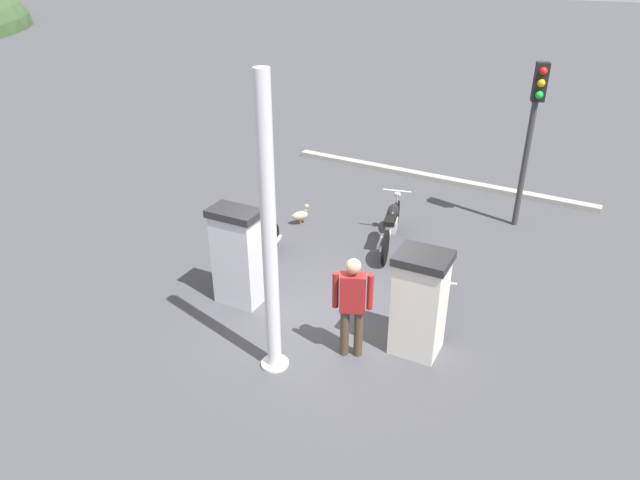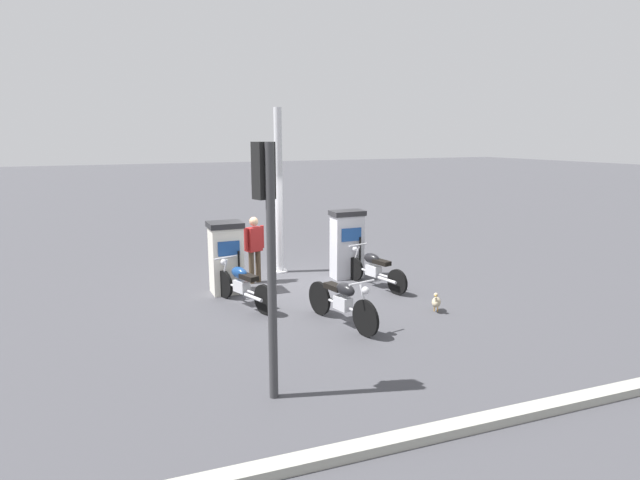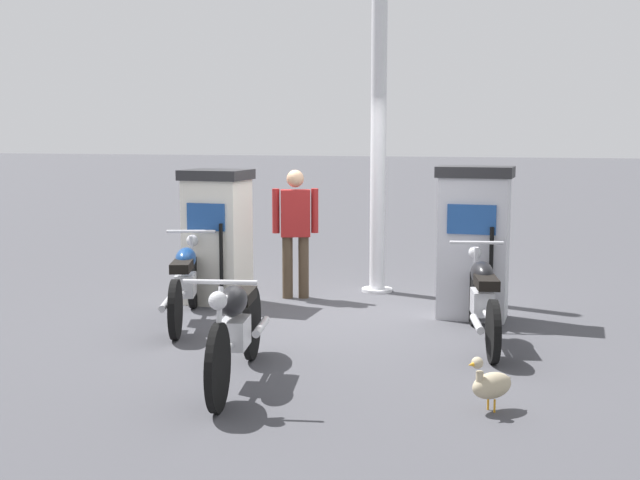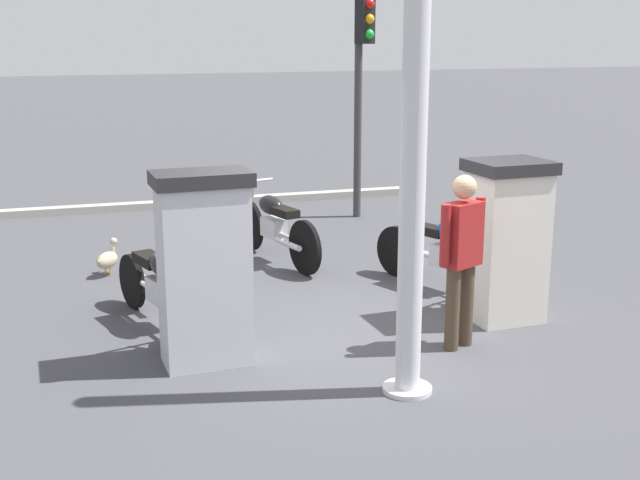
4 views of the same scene
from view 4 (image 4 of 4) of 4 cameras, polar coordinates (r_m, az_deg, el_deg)
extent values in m
plane|color=#424247|center=(8.07, 2.16, -6.11)|extent=(120.00, 120.00, 0.00)
cube|color=silver|center=(8.31, 12.79, -0.48)|extent=(0.61, 0.70, 1.49)
cube|color=#1E478C|center=(8.49, 11.79, 2.15)|extent=(0.05, 0.48, 0.32)
cube|color=#262628|center=(8.15, 13.09, 5.02)|extent=(0.67, 0.77, 0.12)
cylinder|color=black|center=(8.54, 10.32, -1.52)|extent=(0.05, 0.05, 0.97)
cube|color=silver|center=(7.06, -8.05, -2.51)|extent=(0.48, 0.76, 1.57)
cube|color=#1E478C|center=(7.20, -8.56, 0.64)|extent=(0.05, 0.52, 0.32)
cube|color=#262628|center=(6.87, -8.29, 4.27)|extent=(0.53, 0.83, 0.12)
cylinder|color=black|center=(7.35, -10.15, -3.85)|extent=(0.05, 0.05, 1.02)
cylinder|color=black|center=(8.80, 12.16, -2.64)|extent=(0.60, 0.25, 0.61)
cylinder|color=black|center=(9.74, 5.37, -0.79)|extent=(0.60, 0.25, 0.61)
cube|color=silver|center=(9.19, 8.85, -1.14)|extent=(0.40, 0.30, 0.24)
cylinder|color=silver|center=(9.24, 8.60, -1.38)|extent=(1.07, 0.38, 0.05)
ellipsoid|color=navy|center=(9.08, 9.24, 0.48)|extent=(0.52, 0.35, 0.24)
cube|color=black|center=(9.31, 7.66, 0.68)|extent=(0.48, 0.32, 0.10)
cylinder|color=silver|center=(8.75, 12.06, -0.70)|extent=(0.26, 0.12, 0.57)
cylinder|color=silver|center=(8.72, 11.75, 1.43)|extent=(0.20, 0.54, 0.04)
sphere|color=silver|center=(8.69, 12.22, 0.55)|extent=(0.18, 0.18, 0.14)
cylinder|color=silver|center=(9.68, 6.71, -0.79)|extent=(0.55, 0.23, 0.07)
cylinder|color=black|center=(7.50, -8.86, -5.53)|extent=(0.58, 0.18, 0.58)
cylinder|color=black|center=(8.79, -12.96, -2.82)|extent=(0.58, 0.18, 0.58)
cube|color=silver|center=(8.06, -10.97, -3.48)|extent=(0.39, 0.27, 0.24)
cylinder|color=silver|center=(8.12, -11.09, -3.73)|extent=(1.08, 0.28, 0.05)
ellipsoid|color=black|center=(7.92, -10.86, -1.68)|extent=(0.52, 0.31, 0.24)
cube|color=black|center=(8.23, -11.79, -1.35)|extent=(0.47, 0.29, 0.10)
cylinder|color=silver|center=(7.44, -9.07, -3.26)|extent=(0.26, 0.09, 0.57)
cylinder|color=silver|center=(7.42, -9.43, -0.75)|extent=(0.15, 0.56, 0.04)
sphere|color=silver|center=(7.37, -9.07, -1.81)|extent=(0.17, 0.17, 0.14)
cylinder|color=silver|center=(8.64, -11.75, -2.89)|extent=(0.55, 0.18, 0.07)
cylinder|color=black|center=(10.94, -4.91, 1.01)|extent=(0.67, 0.18, 0.67)
cylinder|color=black|center=(9.75, -1.06, -0.54)|extent=(0.67, 0.18, 0.67)
cube|color=silver|center=(10.36, -3.24, 0.87)|extent=(0.39, 0.26, 0.24)
cylinder|color=silver|center=(10.32, -3.10, 0.55)|extent=(1.05, 0.24, 0.05)
ellipsoid|color=black|center=(10.36, -3.45, 2.46)|extent=(0.51, 0.30, 0.24)
cube|color=black|center=(10.07, -2.51, 1.97)|extent=(0.47, 0.28, 0.10)
cylinder|color=silver|center=(10.84, -4.84, 2.52)|extent=(0.26, 0.09, 0.57)
cylinder|color=silver|center=(10.71, -4.68, 4.13)|extent=(0.14, 0.56, 0.04)
sphere|color=silver|center=(10.82, -4.91, 3.57)|extent=(0.16, 0.16, 0.14)
cylinder|color=silver|center=(9.85, -2.27, -0.27)|extent=(0.55, 0.17, 0.07)
cylinder|color=#473828|center=(7.63, 10.17, -4.44)|extent=(0.17, 0.17, 0.78)
cylinder|color=#473828|center=(7.48, 9.22, -4.77)|extent=(0.17, 0.17, 0.78)
cube|color=maroon|center=(7.37, 9.91, 0.40)|extent=(0.31, 0.41, 0.58)
cylinder|color=maroon|center=(7.55, 11.06, 0.89)|extent=(0.11, 0.11, 0.55)
cylinder|color=maroon|center=(7.19, 8.73, 0.33)|extent=(0.11, 0.11, 0.55)
sphere|color=tan|center=(7.29, 10.05, 3.66)|extent=(0.27, 0.27, 0.21)
ellipsoid|color=tan|center=(10.05, -14.62, -1.36)|extent=(0.38, 0.37, 0.20)
cylinder|color=tan|center=(10.13, -14.24, -0.87)|extent=(0.08, 0.08, 0.14)
sphere|color=tan|center=(10.12, -14.20, -0.09)|extent=(0.12, 0.12, 0.09)
cone|color=orange|center=(10.16, -14.02, -0.04)|extent=(0.07, 0.07, 0.04)
cone|color=tan|center=(9.91, -15.15, -1.42)|extent=(0.10, 0.10, 0.07)
cylinder|color=orange|center=(10.10, -14.73, -2.15)|extent=(0.02, 0.02, 0.10)
cylinder|color=orange|center=(10.07, -14.41, -2.19)|extent=(0.02, 0.02, 0.10)
cylinder|color=#38383A|center=(12.80, 2.66, 9.12)|extent=(0.15, 0.15, 3.40)
cube|color=black|center=(12.66, 3.16, 15.13)|extent=(0.26, 0.28, 0.72)
sphere|color=red|center=(12.59, 3.48, 16.13)|extent=(0.18, 0.18, 0.15)
sphere|color=orange|center=(12.58, 3.46, 15.13)|extent=(0.18, 0.18, 0.15)
sphere|color=green|center=(12.58, 3.45, 14.13)|extent=(0.18, 0.18, 0.15)
cylinder|color=silver|center=(6.17, 6.58, 7.53)|extent=(0.20, 0.20, 4.17)
cylinder|color=silver|center=(6.71, 6.09, -10.28)|extent=(0.40, 0.40, 0.04)
cube|color=#9E9E93|center=(13.98, -8.76, 2.58)|extent=(0.85, 7.78, 0.12)
camera|label=1|loc=(6.84, 76.18, 27.01)|focal=32.35mm
camera|label=2|loc=(19.29, 0.82, 15.96)|focal=29.25mm
camera|label=3|loc=(15.62, -19.42, 10.53)|focal=45.61mm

